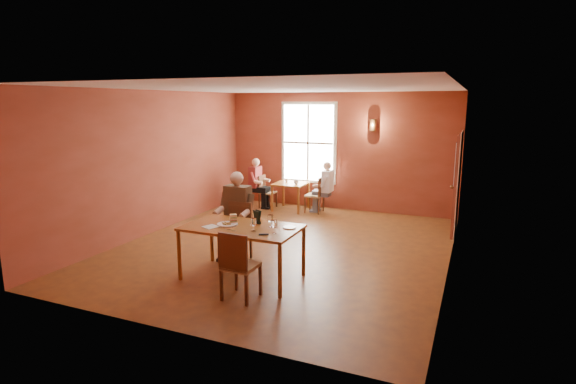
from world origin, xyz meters
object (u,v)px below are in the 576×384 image
at_px(chair_empty, 241,264).
at_px(diner_maroon, 267,184).
at_px(chair_diner_white, 314,194).
at_px(second_table, 291,196).
at_px(diner_white, 316,188).
at_px(chair_diner_main, 235,233).
at_px(main_table, 242,252).
at_px(diner_main, 234,220).
at_px(chair_diner_maroon, 268,192).

height_order(chair_empty, diner_maroon, diner_maroon).
height_order(chair_diner_white, diner_maroon, diner_maroon).
bearing_deg(second_table, chair_diner_white, 0.00).
height_order(diner_white, diner_maroon, diner_maroon).
xyz_separation_m(chair_diner_main, diner_white, (0.12, 3.88, 0.11)).
bearing_deg(chair_diner_main, diner_maroon, -72.26).
distance_m(main_table, chair_diner_white, 4.55).
bearing_deg(second_table, diner_main, -81.81).
xyz_separation_m(main_table, diner_white, (-0.38, 4.53, 0.20)).
bearing_deg(second_table, chair_diner_maroon, 180.00).
distance_m(diner_main, second_table, 3.97).
bearing_deg(chair_empty, diner_white, 99.74).
bearing_deg(chair_diner_white, chair_empty, -171.69).
bearing_deg(diner_white, main_table, -175.17).
height_order(diner_main, diner_maroon, diner_main).
xyz_separation_m(chair_diner_white, diner_white, (0.03, 0.00, 0.17)).
relative_size(main_table, diner_white, 1.44).
relative_size(diner_main, chair_diner_white, 1.62).
height_order(main_table, chair_diner_maroon, chair_diner_maroon).
height_order(chair_diner_main, chair_diner_white, chair_diner_main).
bearing_deg(diner_white, chair_diner_white, 90.00).
bearing_deg(chair_diner_white, chair_diner_maroon, 90.00).
bearing_deg(diner_main, chair_empty, 123.21).
xyz_separation_m(chair_diner_main, diner_main, (0.00, -0.03, 0.23)).
distance_m(chair_diner_main, second_table, 3.93).
distance_m(chair_diner_main, chair_empty, 1.57).
relative_size(diner_main, chair_empty, 1.48).
relative_size(chair_empty, chair_diner_white, 1.10).
xyz_separation_m(chair_diner_main, second_table, (-0.56, 3.88, -0.16)).
relative_size(chair_empty, second_table, 1.25).
bearing_deg(chair_diner_white, diner_maroon, 90.00).
bearing_deg(diner_main, chair_diner_main, -90.00).
distance_m(diner_main, chair_diner_maroon, 4.11).
bearing_deg(main_table, diner_main, 128.88).
relative_size(chair_diner_main, diner_maroon, 0.80).
xyz_separation_m(main_table, chair_diner_main, (-0.50, 0.65, 0.09)).
bearing_deg(chair_diner_maroon, chair_diner_white, 90.00).
relative_size(chair_diner_main, chair_empty, 1.01).
height_order(chair_empty, chair_diner_maroon, chair_empty).
bearing_deg(chair_diner_white, chair_diner_main, 178.72).
height_order(main_table, chair_empty, chair_empty).
xyz_separation_m(diner_main, second_table, (-0.56, 3.91, -0.39)).
xyz_separation_m(chair_empty, diner_maroon, (-2.09, 5.21, 0.13)).
relative_size(chair_empty, diner_white, 0.80).
distance_m(chair_diner_main, diner_maroon, 4.08).
bearing_deg(chair_diner_main, chair_empty, 122.62).
xyz_separation_m(chair_diner_white, diner_maroon, (-1.33, 0.00, 0.18)).
relative_size(chair_diner_main, chair_diner_white, 1.11).
xyz_separation_m(main_table, chair_diner_maroon, (-1.71, 4.53, 0.01)).
relative_size(chair_diner_white, diner_maroon, 0.72).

